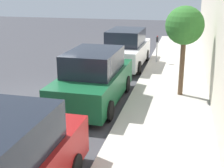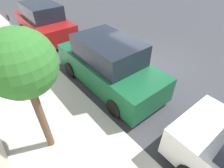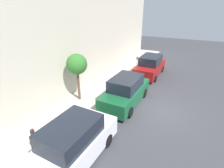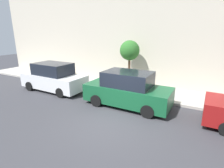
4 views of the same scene
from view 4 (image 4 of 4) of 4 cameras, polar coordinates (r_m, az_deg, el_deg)
ground_plane at (r=8.31m, az=-0.98°, el=-12.53°), size 60.00×60.00×0.00m
sidewalk at (r=12.50m, az=10.29°, el=-2.29°), size 2.96×32.00×0.15m
parked_suv_second at (r=9.84m, az=5.05°, el=-1.97°), size 2.08×4.82×1.98m
parked_suv_third at (r=13.19m, az=-18.51°, el=1.98°), size 2.08×4.84×1.98m
parking_meter_far at (r=14.70m, az=-15.70°, el=4.07°), size 0.11×0.15×1.45m
street_tree at (r=12.76m, az=5.78°, el=10.69°), size 1.42×1.42×3.37m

